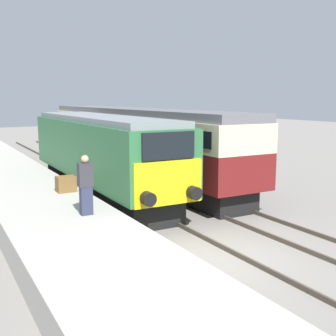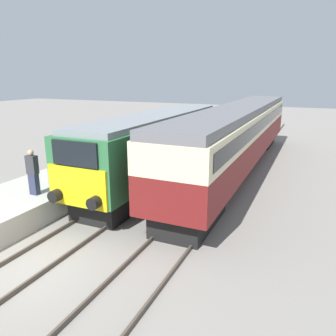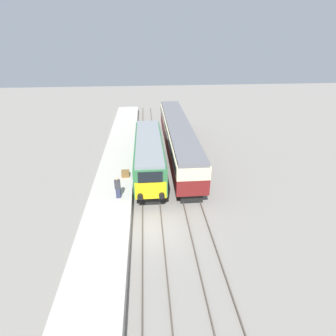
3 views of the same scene
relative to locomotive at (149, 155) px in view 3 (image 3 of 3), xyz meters
The scene contains 8 objects.
ground_plane 9.11m from the locomotive, 90.00° to the right, with size 120.00×120.00×0.00m, color gray.
platform_left 3.77m from the locomotive, 165.04° to the right, with size 3.50×50.00×0.90m.
rails_near_track 4.35m from the locomotive, 90.00° to the right, with size 1.51×60.00×0.14m.
rails_far_track 5.52m from the locomotive, 48.79° to the right, with size 1.50×60.00×0.14m.
locomotive is the anchor object (origin of this frame).
passenger_carriage 5.52m from the locomotive, 51.88° to the left, with size 2.75×21.00×3.88m.
person_on_platform 6.32m from the locomotive, 114.35° to the right, with size 0.44×0.26×1.85m.
luggage_crate 3.29m from the locomotive, 134.86° to the right, with size 0.70×0.56×0.60m.
Camera 3 is at (-0.12, -14.90, 12.68)m, focal length 28.00 mm.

